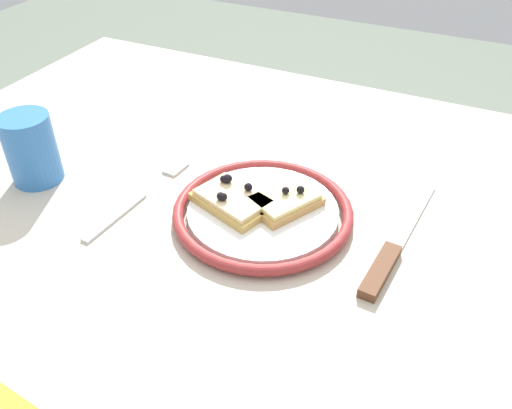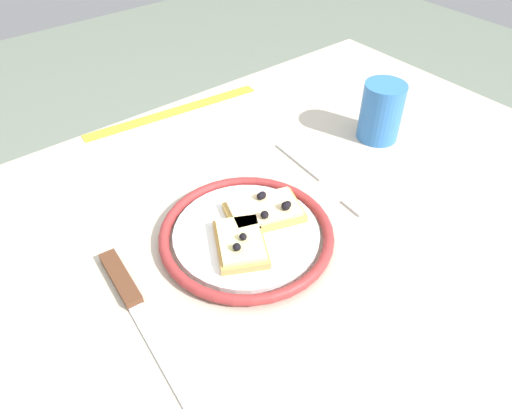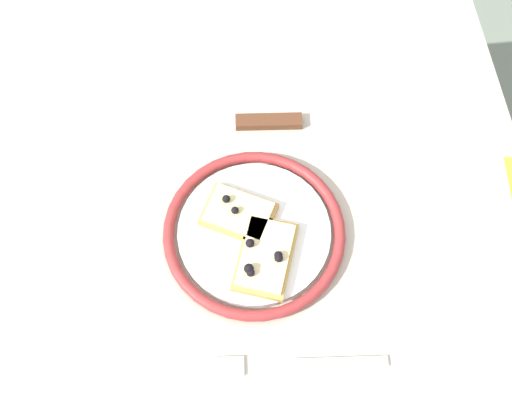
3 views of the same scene
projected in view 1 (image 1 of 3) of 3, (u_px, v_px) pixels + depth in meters
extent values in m
cube|color=#BCB29E|center=(256.00, 209.00, 0.72)|extent=(1.12, 0.80, 0.03)
cylinder|color=#4C4742|center=(135.00, 203.00, 1.37)|extent=(0.05, 0.05, 0.74)
cylinder|color=white|center=(263.00, 213.00, 0.68)|extent=(0.19, 0.19, 0.01)
torus|color=maroon|center=(263.00, 211.00, 0.68)|extent=(0.23, 0.23, 0.01)
cube|color=tan|center=(285.00, 203.00, 0.68)|extent=(0.09, 0.10, 0.01)
cube|color=#EFE492|center=(285.00, 198.00, 0.67)|extent=(0.08, 0.09, 0.01)
sphere|color=black|center=(301.00, 190.00, 0.67)|extent=(0.01, 0.01, 0.01)
sphere|color=black|center=(286.00, 191.00, 0.67)|extent=(0.01, 0.01, 0.01)
cube|color=tan|center=(233.00, 202.00, 0.68)|extent=(0.11, 0.09, 0.01)
cube|color=beige|center=(233.00, 197.00, 0.67)|extent=(0.10, 0.08, 0.01)
sphere|color=black|center=(246.00, 186.00, 0.68)|extent=(0.01, 0.01, 0.01)
sphere|color=black|center=(223.00, 197.00, 0.66)|extent=(0.01, 0.01, 0.01)
sphere|color=black|center=(228.00, 179.00, 0.69)|extent=(0.01, 0.01, 0.01)
sphere|color=black|center=(224.00, 179.00, 0.69)|extent=(0.01, 0.01, 0.01)
sphere|color=black|center=(221.00, 196.00, 0.66)|extent=(0.01, 0.01, 0.01)
cube|color=silver|center=(412.00, 216.00, 0.68)|extent=(0.03, 0.15, 0.00)
cube|color=#59331E|center=(380.00, 271.00, 0.60)|extent=(0.03, 0.09, 0.01)
cube|color=silver|center=(115.00, 217.00, 0.68)|extent=(0.02, 0.11, 0.00)
cube|color=silver|center=(176.00, 168.00, 0.77)|extent=(0.02, 0.04, 0.00)
cylinder|color=#3372BF|center=(31.00, 149.00, 0.72)|extent=(0.07, 0.07, 0.10)
cube|color=yellow|center=(8.00, 406.00, 0.47)|extent=(0.33, 0.06, 0.00)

